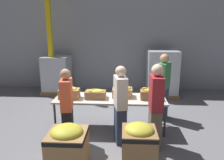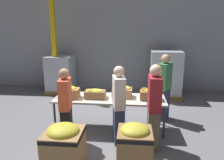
{
  "view_description": "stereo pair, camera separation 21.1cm",
  "coord_description": "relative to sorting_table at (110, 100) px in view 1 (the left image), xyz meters",
  "views": [
    {
      "loc": [
        0.32,
        -4.85,
        2.43
      ],
      "look_at": [
        0.03,
        0.2,
        1.16
      ],
      "focal_mm": 35.0,
      "sensor_mm": 36.0,
      "label": 1
    },
    {
      "loc": [
        0.53,
        -4.84,
        2.43
      ],
      "look_at": [
        0.03,
        0.2,
        1.16
      ],
      "focal_mm": 35.0,
      "sensor_mm": 36.0,
      "label": 2
    }
  ],
  "objects": [
    {
      "name": "donation_bin_0",
      "position": [
        -0.64,
        -1.54,
        -0.31
      ],
      "size": [
        0.65,
        0.65,
        0.8
      ],
      "color": "#A37A4C",
      "rests_on": "ground_plane"
    },
    {
      "name": "support_pillar",
      "position": [
        -2.27,
        2.71,
        1.27
      ],
      "size": [
        0.15,
        0.15,
        4.0
      ],
      "color": "yellow",
      "rests_on": "ground_plane"
    },
    {
      "name": "volunteer_0",
      "position": [
        0.25,
        -0.59,
        0.09
      ],
      "size": [
        0.31,
        0.48,
        1.65
      ],
      "rotation": [
        0.0,
        0.0,
        1.78
      ],
      "color": "#2D3856",
      "rests_on": "ground_plane"
    },
    {
      "name": "banana_box_3",
      "position": [
        0.93,
        -0.03,
        0.19
      ],
      "size": [
        0.46,
        0.26,
        0.28
      ],
      "color": "olive",
      "rests_on": "sorting_table"
    },
    {
      "name": "volunteer_1",
      "position": [
        0.95,
        -0.75,
        0.12
      ],
      "size": [
        0.24,
        0.47,
        1.72
      ],
      "rotation": [
        0.0,
        0.0,
        1.59
      ],
      "color": "#6B604C",
      "rests_on": "ground_plane"
    },
    {
      "name": "ground_plane",
      "position": [
        0.0,
        0.0,
        -0.73
      ],
      "size": [
        30.0,
        30.0,
        0.0
      ],
      "primitive_type": "plane",
      "color": "slate"
    },
    {
      "name": "wall_back",
      "position": [
        0.0,
        3.54,
        1.27
      ],
      "size": [
        16.0,
        0.08,
        4.0
      ],
      "color": "#9399A3",
      "rests_on": "ground_plane"
    },
    {
      "name": "pallet_stack_1",
      "position": [
        -2.14,
        2.84,
        -0.07
      ],
      "size": [
        1.0,
        1.0,
        1.36
      ],
      "color": "olive",
      "rests_on": "ground_plane"
    },
    {
      "name": "sorting_table",
      "position": [
        0.0,
        0.0,
        0.0
      ],
      "size": [
        2.58,
        0.83,
        0.78
      ],
      "color": "beige",
      "rests_on": "ground_plane"
    },
    {
      "name": "banana_box_2",
      "position": [
        0.28,
        0.1,
        0.19
      ],
      "size": [
        0.47,
        0.33,
        0.29
      ],
      "color": "#A37A4C",
      "rests_on": "sorting_table"
    },
    {
      "name": "donation_bin_1",
      "position": [
        0.58,
        -1.54,
        -0.28
      ],
      "size": [
        0.57,
        0.57,
        0.86
      ],
      "color": "olive",
      "rests_on": "ground_plane"
    },
    {
      "name": "volunteer_2",
      "position": [
        1.34,
        0.71,
        0.13
      ],
      "size": [
        0.43,
        0.52,
        1.74
      ],
      "rotation": [
        0.0,
        0.0,
        -2.08
      ],
      "color": "#2D3856",
      "rests_on": "ground_plane"
    },
    {
      "name": "pallet_stack_0",
      "position": [
        1.64,
        2.73,
        0.06
      ],
      "size": [
        1.11,
        1.11,
        1.6
      ],
      "color": "olive",
      "rests_on": "ground_plane"
    },
    {
      "name": "banana_box_0",
      "position": [
        -0.95,
        -0.08,
        0.19
      ],
      "size": [
        0.46,
        0.31,
        0.29
      ],
      "color": "#A37A4C",
      "rests_on": "sorting_table"
    },
    {
      "name": "volunteer_3",
      "position": [
        -0.84,
        -0.71,
        0.06
      ],
      "size": [
        0.27,
        0.46,
        1.6
      ],
      "rotation": [
        0.0,
        0.0,
        1.71
      ],
      "color": "black",
      "rests_on": "ground_plane"
    },
    {
      "name": "banana_box_1",
      "position": [
        -0.34,
        -0.04,
        0.16
      ],
      "size": [
        0.47,
        0.3,
        0.23
      ],
      "color": "olive",
      "rests_on": "sorting_table"
    }
  ]
}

